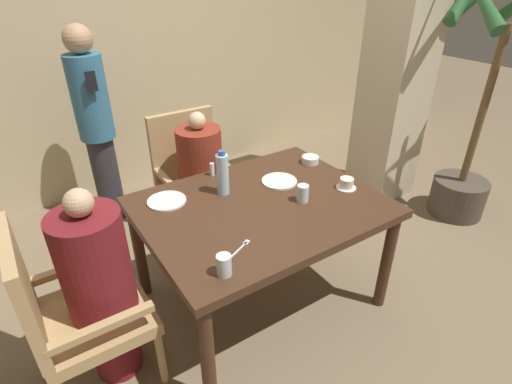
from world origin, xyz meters
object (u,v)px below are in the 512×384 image
chair_left_side (71,310)px  diner_in_left_chair (101,287)px  chair_far_side (193,174)px  water_bottle (223,174)px  bowl_small (310,160)px  plate_main_left (279,181)px  plate_main_right (167,201)px  potted_palm (483,109)px  teacup_with_saucer (346,184)px  glass_tall_near (224,265)px  glass_tall_mid (303,193)px  standing_host (96,124)px  diner_in_far_chair (201,179)px

chair_left_side → diner_in_left_chair: (0.15, 0.00, 0.06)m
chair_far_side → water_bottle: bearing=-99.6°
diner_in_left_chair → water_bottle: (0.81, 0.22, 0.29)m
water_bottle → bowl_small: bearing=2.8°
chair_far_side → plate_main_left: bearing=-73.1°
chair_left_side → plate_main_right: bearing=26.2°
plate_main_left → potted_palm: bearing=-7.4°
diner_in_left_chair → teacup_with_saucer: (1.46, -0.14, 0.19)m
glass_tall_near → chair_left_side: bearing=146.6°
bowl_small → glass_tall_near: (-1.05, -0.66, 0.03)m
plate_main_left → glass_tall_mid: size_ratio=2.18×
standing_host → chair_far_side: bearing=-47.4°
chair_left_side → water_bottle: size_ratio=3.52×
glass_tall_mid → bowl_small: bearing=44.9°
diner_in_far_chair → standing_host: 0.93m
teacup_with_saucer → bowl_small: (0.05, 0.39, -0.01)m
potted_palm → teacup_with_saucer: size_ratio=17.99×
plate_main_right → glass_tall_mid: bearing=-32.7°
teacup_with_saucer → water_bottle: size_ratio=0.45×
diner_in_left_chair → water_bottle: bearing=15.4°
chair_left_side → glass_tall_mid: size_ratio=9.48×
diner_in_left_chair → potted_palm: 2.96m
glass_tall_mid → teacup_with_saucer: bearing=-5.5°
plate_main_right → water_bottle: size_ratio=0.81×
diner_in_far_chair → diner_in_left_chair: bearing=-139.9°
plate_main_right → teacup_with_saucer: teacup_with_saucer is taller
diner_in_far_chair → bowl_small: bearing=-42.3°
standing_host → glass_tall_near: bearing=-88.4°
bowl_small → glass_tall_near: glass_tall_near is taller
plate_main_right → chair_far_side: bearing=54.5°
diner_in_left_chair → chair_far_side: (0.93, 0.93, -0.06)m
plate_main_left → glass_tall_mid: (-0.02, -0.26, 0.04)m
plate_main_left → bowl_small: (0.34, 0.11, 0.02)m
glass_tall_near → potted_palm: bearing=7.4°
plate_main_left → water_bottle: 0.39m
chair_far_side → plate_main_left: (0.24, -0.78, 0.23)m
glass_tall_near → teacup_with_saucer: bearing=14.8°
diner_in_far_chair → bowl_small: size_ratio=8.91×
chair_left_side → glass_tall_mid: 1.32m
plate_main_right → teacup_with_saucer: size_ratio=1.81×
plate_main_left → bowl_small: 0.36m
teacup_with_saucer → glass_tall_near: (-1.00, -0.26, 0.02)m
chair_left_side → chair_far_side: bearing=40.9°
standing_host → water_bottle: bearing=-72.6°
chair_left_side → potted_palm: bearing=-1.5°
chair_far_side → bowl_small: (0.58, -0.68, 0.24)m
standing_host → diner_in_left_chair: bearing=-105.3°
standing_host → teacup_with_saucer: (1.05, -1.63, -0.08)m
diner_in_left_chair → plate_main_left: bearing=7.3°
standing_host → bowl_small: (1.10, -1.24, -0.09)m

